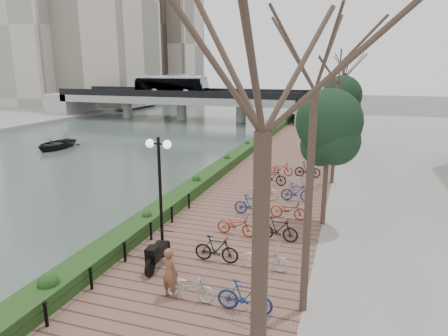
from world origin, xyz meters
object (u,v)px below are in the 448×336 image
at_px(lamppost, 159,169).
at_px(pedestrian, 170,273).
at_px(motorcycle, 158,252).
at_px(boat, 55,144).

bearing_deg(lamppost, pedestrian, -59.34).
bearing_deg(motorcycle, lamppost, 106.43).
height_order(lamppost, motorcycle, lamppost).
relative_size(motorcycle, boat, 0.39).
relative_size(lamppost, motorcycle, 2.52).
distance_m(motorcycle, boat, 27.20).
bearing_deg(boat, pedestrian, -43.72).
height_order(lamppost, boat, lamppost).
xyz_separation_m(lamppost, pedestrian, (1.75, -2.96, -2.43)).
bearing_deg(pedestrian, boat, -29.34).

